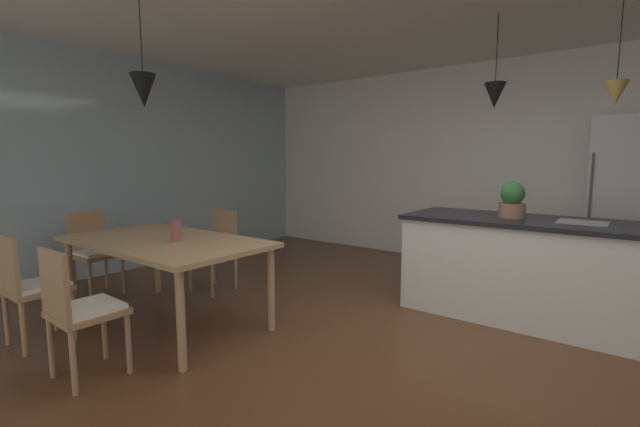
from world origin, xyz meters
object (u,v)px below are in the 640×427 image
Objects in this scene: refrigerator at (630,206)px; vase_on_dining_table at (176,231)px; chair_near_left at (30,285)px; potted_plant_on_island at (512,201)px; kitchen_island at (539,269)px; chair_near_right at (79,308)px; chair_window_end at (95,250)px; dining_table at (164,246)px; chair_far_left at (216,247)px.

refrigerator reaches higher than vase_on_dining_table.
potted_plant_on_island is at bearing 46.73° from chair_near_left.
chair_near_right is at bearing -126.57° from kitchen_island.
chair_window_end is at bearing -152.36° from kitchen_island.
refrigerator reaches higher than chair_near_left.
chair_near_left is at bearing -133.27° from potted_plant_on_island.
dining_table is at bearing 0.08° from chair_window_end.
chair_near_right is at bearing -74.43° from vase_on_dining_table.
refrigerator is 5.83× the size of potted_plant_on_island.
kitchen_island is 1.23× the size of refrigerator.
chair_near_left is 1.24m from chair_window_end.
vase_on_dining_table reaches higher than dining_table.
vase_on_dining_table is at bearing -136.91° from potted_plant_on_island.
chair_window_end is 1.00× the size of chair_far_left.
kitchen_island is (3.86, 2.02, -0.01)m from chair_window_end.
chair_window_end is (-1.29, -0.00, -0.20)m from dining_table.
refrigerator is (2.74, 4.34, 0.46)m from chair_near_right.
chair_near_right is at bearing -27.29° from chair_window_end.
vase_on_dining_table is (0.58, -0.87, 0.35)m from chair_far_left.
vase_on_dining_table is (-2.40, -2.01, 0.37)m from kitchen_island.
kitchen_island reaches higher than chair_near_left.
dining_table is 3.27m from kitchen_island.
dining_table is at bearing -132.38° from refrigerator.
refrigerator reaches higher than dining_table.
kitchen_island is at bearing 44.22° from chair_near_left.
dining_table is at bearing -141.81° from kitchen_island.
dining_table is 1.00m from chair_far_left.
chair_window_end and chair_far_left have the same top height.
vase_on_dining_table is (0.17, 0.01, 0.15)m from dining_table.
chair_window_end is (-0.88, 0.88, 0.00)m from chair_near_left.
refrigerator reaches higher than chair_far_left.
chair_near_right is (0.83, -1.76, 0.00)m from chair_far_left.
refrigerator reaches higher than chair_window_end.
dining_table is 1.31m from chair_window_end.
chair_far_left is at bearing -159.15° from kitchen_island.
dining_table is 0.99× the size of refrigerator.
dining_table is 0.80× the size of kitchen_island.
potted_plant_on_island is at bearing 43.09° from vase_on_dining_table.
chair_near_left is at bearing -180.00° from chair_near_right.
vase_on_dining_table reaches higher than chair_near_right.
chair_near_left is 4.02m from potted_plant_on_island.
chair_near_left and chair_window_end have the same top height.
kitchen_island reaches higher than chair_far_left.
chair_near_left is 5.11× the size of vase_on_dining_table.
potted_plant_on_island is (2.73, 1.14, 0.58)m from chair_far_left.
vase_on_dining_table is at bearing -130.91° from refrigerator.
refrigerator is 1.68m from potted_plant_on_island.
dining_table is at bearing -138.92° from potted_plant_on_island.
refrigerator is at bearing 35.80° from chair_far_left.
refrigerator is (0.59, 1.44, 0.47)m from kitchen_island.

